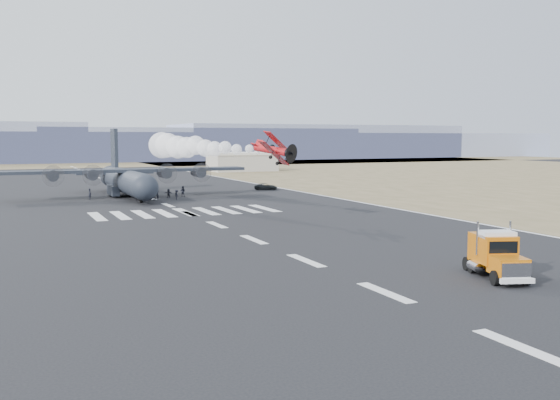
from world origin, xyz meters
TOP-DOWN VIEW (x-y plane):
  - ground at (0.00, 0.00)m, footprint 500.00×500.00m
  - scrub_far at (0.00, 230.00)m, footprint 500.00×80.00m
  - runway_markings at (0.00, 60.00)m, footprint 60.00×260.00m
  - ridge_seg_d at (0.00, 260.00)m, footprint 150.00×50.00m
  - ridge_seg_e at (65.00, 260.00)m, footprint 150.00×50.00m
  - ridge_seg_f at (130.00, 260.00)m, footprint 150.00×50.00m
  - ridge_seg_g at (195.00, 260.00)m, footprint 150.00×50.00m
  - hangar_right at (46.00, 150.00)m, footprint 20.50×12.50m
  - semi_truck at (10.04, 0.55)m, footprint 4.56×7.93m
  - aerobatic_biplane at (7.64, 36.33)m, footprint 5.90×6.18m
  - smoke_trail at (1.39, 58.84)m, footprint 9.32×27.17m
  - transport_aircraft at (-3.16, 77.58)m, footprint 41.89×34.55m
  - support_vehicle at (24.99, 80.52)m, footprint 5.15×3.59m
  - crew_a at (-9.88, 74.12)m, footprint 0.67×0.77m
  - crew_b at (-2.88, 69.13)m, footprint 0.85×0.89m
  - crew_c at (3.47, 67.98)m, footprint 0.58×1.11m
  - crew_d at (-0.17, 68.79)m, footprint 1.00×1.13m
  - crew_e at (-1.49, 74.41)m, footprint 0.88×0.92m
  - crew_f at (2.98, 71.69)m, footprint 1.43×1.29m
  - crew_g at (0.39, 68.68)m, footprint 0.64×0.72m
  - crew_h at (5.85, 72.94)m, footprint 1.07×0.92m

SIDE VIEW (x-z plane):
  - ground at x=0.00m, z-range 0.00..0.00m
  - scrub_far at x=0.00m, z-range 0.00..0.00m
  - runway_markings at x=0.00m, z-range 0.00..0.01m
  - support_vehicle at x=24.99m, z-range 0.00..1.31m
  - crew_b at x=-2.88m, z-range 0.00..1.57m
  - crew_f at x=2.98m, z-range 0.00..1.58m
  - crew_e at x=-1.49m, z-range 0.00..1.62m
  - crew_c at x=3.47m, z-range 0.00..1.65m
  - crew_g at x=0.39m, z-range 0.00..1.67m
  - crew_d at x=-0.17m, z-range 0.00..1.74m
  - crew_h at x=5.85m, z-range 0.00..1.88m
  - crew_a at x=-9.88m, z-range 0.00..1.88m
  - semi_truck at x=10.04m, z-range -0.03..3.47m
  - hangar_right at x=46.00m, z-range 0.06..5.96m
  - transport_aircraft at x=-3.16m, z-range -2.94..9.20m
  - ridge_seg_d at x=0.00m, z-range 0.00..13.00m
  - ridge_seg_g at x=195.00m, z-range 0.00..13.00m
  - ridge_seg_e at x=65.00m, z-range 0.00..15.00m
  - ridge_seg_f at x=130.00m, z-range 0.00..17.00m
  - aerobatic_biplane at x=7.64m, z-range 6.64..11.21m
  - smoke_trail at x=1.39m, z-range 7.03..11.19m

